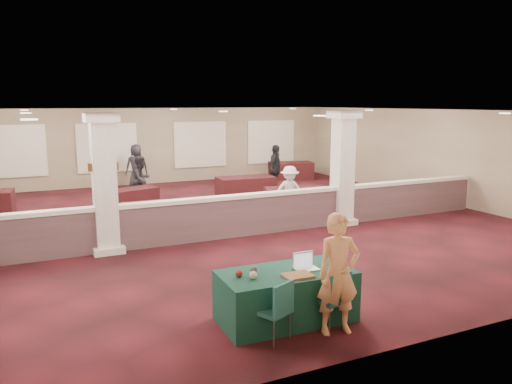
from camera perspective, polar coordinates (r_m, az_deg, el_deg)
name	(u,v)px	position (r m, az deg, el deg)	size (l,w,h in m)	color
ground	(225,223)	(14.47, -3.62, -3.54)	(16.00, 16.00, 0.00)	#411016
wall_back	(155,146)	(21.78, -11.42, 5.18)	(16.00, 0.04, 3.20)	#7F6F57
wall_front	(432,235)	(7.44, 19.46, -4.65)	(16.00, 0.04, 3.20)	#7F6F57
wall_right	(437,155)	(18.61, 19.96, 3.94)	(0.04, 16.00, 3.20)	#7F6F57
ceiling	(223,111)	(14.05, -3.77, 9.24)	(16.00, 16.00, 0.02)	silver
partition_wall	(245,214)	(12.99, -1.23, -2.54)	(15.60, 0.28, 1.10)	#4D3439
column_left	(104,183)	(11.84, -16.94, 1.04)	(0.72, 0.72, 3.20)	beige
column_right	(343,167)	(14.26, 9.87, 2.82)	(0.72, 0.72, 3.20)	beige
sconce_left	(91,167)	(11.76, -18.38, 2.68)	(0.12, 0.12, 0.18)	brown
sconce_right	(116,166)	(11.83, -15.69, 2.87)	(0.12, 0.12, 0.18)	brown
near_table	(286,296)	(8.10, 3.45, -11.76)	(2.11, 1.06, 0.81)	#0E332C
conf_chair_main	(334,295)	(7.83, 8.94, -11.54)	(0.54, 0.55, 0.92)	#21605C
conf_chair_side	(277,306)	(7.37, 2.39, -12.90)	(0.60, 0.60, 0.91)	#21605C
woman	(338,274)	(7.61, 9.39, -9.23)	(0.66, 0.44, 1.84)	#F8A96B
far_table_front_left	(134,216)	(14.12, -13.79, -2.73)	(1.70, 0.85, 0.69)	black
far_table_front_center	(246,188)	(17.85, -1.18, 0.45)	(2.01, 1.01, 0.82)	black
far_table_front_right	(297,200)	(15.72, 4.66, -0.97)	(1.94, 0.97, 0.79)	black
far_table_back_center	(132,198)	(16.87, -13.98, -0.70)	(1.62, 0.81, 0.66)	black
far_table_back_right	(291,171)	(22.62, 4.01, 2.45)	(1.92, 0.96, 0.78)	black
attendee_a	(141,179)	(17.66, -12.97, 1.43)	(0.79, 0.44, 1.64)	black
attendee_b	(290,191)	(15.19, 3.86, 0.09)	(0.99, 0.45, 1.54)	silver
attendee_c	(275,169)	(19.07, 2.22, 2.64)	(1.09, 0.52, 1.85)	black
attendee_d	(137,167)	(20.49, -13.48, 2.83)	(0.89, 0.48, 1.81)	black
laptop_base	(307,269)	(8.06, 5.80, -8.76)	(0.37, 0.26, 0.02)	silver
laptop_screen	(303,259)	(8.12, 5.37, -7.61)	(0.37, 0.01, 0.24)	silver
screen_glow	(303,260)	(8.12, 5.40, -7.74)	(0.33, 0.00, 0.21)	silver
knitting	(298,275)	(7.74, 4.79, -9.48)	(0.44, 0.33, 0.03)	#C16A1E
yarn_cream	(253,275)	(7.60, -0.31, -9.48)	(0.12, 0.12, 0.12)	beige
yarn_red	(239,274)	(7.69, -1.96, -9.30)	(0.11, 0.11, 0.11)	maroon
yarn_grey	(254,269)	(7.85, -0.26, -8.85)	(0.12, 0.12, 0.12)	#45454A
scissors	(336,271)	(8.04, 9.15, -8.90)	(0.13, 0.03, 0.01)	red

